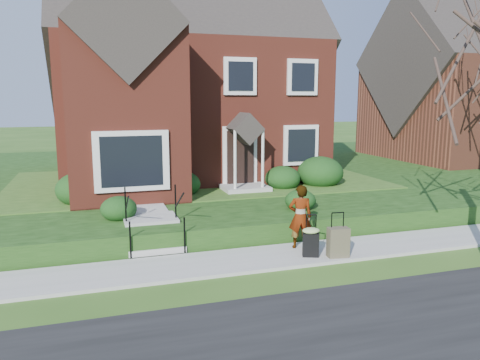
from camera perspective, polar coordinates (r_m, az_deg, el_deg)
name	(u,v)px	position (r m, az deg, el deg)	size (l,w,h in m)	color
ground	(267,259)	(11.46, 3.36, -9.63)	(120.00, 120.00, 0.00)	#2D5119
sidewalk	(267,258)	(11.44, 3.36, -9.44)	(60.00, 1.60, 0.08)	#9E9B93
terrace	(264,172)	(22.68, 2.98, 0.95)	(44.00, 20.00, 0.60)	black
walkway	(140,199)	(15.47, -12.07, -2.24)	(1.20, 6.00, 0.06)	#9E9B93
main_house	(181,63)	(20.08, -7.20, 13.93)	(10.40, 10.20, 9.40)	maroon
neighbour_house	(471,72)	(29.01, 26.30, 11.71)	(9.40, 8.00, 9.20)	brown
front_steps	(153,229)	(12.46, -10.60, -5.88)	(1.40, 2.02, 1.50)	#9E9B93
foundation_shrubs	(229,179)	(16.03, -1.29, 0.15)	(10.20, 4.64, 1.21)	black
woman	(300,217)	(11.90, 7.36, -4.45)	(0.59, 0.39, 1.63)	#999999
suitcase_black	(311,240)	(11.41, 8.63, -7.28)	(0.53, 0.48, 1.03)	black
suitcase_olive	(338,242)	(11.50, 11.88, -7.43)	(0.53, 0.34, 1.08)	brown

